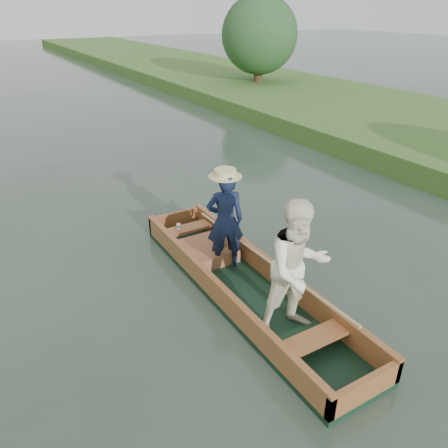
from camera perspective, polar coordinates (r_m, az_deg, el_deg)
ground at (r=6.90m, az=2.57°, el=-9.01°), size 120.00×120.00×0.00m
punt at (r=6.34m, az=4.63°, el=-5.15°), size 1.15×5.00×1.97m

